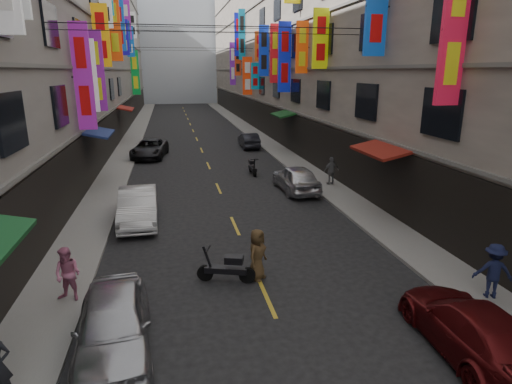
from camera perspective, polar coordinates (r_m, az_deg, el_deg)
name	(u,v)px	position (r m, az deg, el deg)	size (l,w,h in m)	color
sidewalk_left	(131,140)	(41.24, -16.30, 6.62)	(2.00, 90.00, 0.12)	slate
sidewalk_right	(259,137)	(41.95, 0.36, 7.40)	(2.00, 90.00, 0.12)	slate
building_row_left	(48,30)	(41.85, -26.01, 18.81)	(10.14, 90.00, 19.00)	gray
building_row_right	(321,35)	(43.24, 8.68, 20.00)	(10.14, 90.00, 19.00)	#A39588
haze_block	(178,46)	(90.78, -10.38, 18.63)	(18.00, 8.00, 22.00)	#B0BAC5
shop_signage	(199,31)	(33.98, -7.63, 20.47)	(14.00, 55.00, 11.79)	#0F10B3
street_awnings	(191,130)	(24.86, -8.63, 8.21)	(13.99, 35.20, 0.41)	#155023
overhead_cables	(204,28)	(28.84, -6.92, 20.86)	(14.00, 38.04, 1.24)	black
lane_markings	(199,144)	(38.21, -7.61, 6.34)	(0.12, 80.20, 0.01)	gold
scooter_crossing	(227,268)	(13.23, -3.88, -10.14)	(1.75, 0.76, 1.14)	black
scooter_far_right	(253,167)	(26.64, -0.47, 3.30)	(0.50, 1.80, 1.14)	black
car_left_near	(113,325)	(10.64, -18.48, -16.43)	(1.64, 4.08, 1.39)	#B2B1B6
car_left_mid	(138,206)	(18.71, -15.45, -1.86)	(1.53, 4.40, 1.45)	silver
car_left_far	(150,149)	(32.81, -13.99, 5.63)	(2.23, 4.83, 1.34)	black
car_right_near	(471,328)	(11.26, 26.76, -15.89)	(1.75, 4.31, 1.25)	#560E10
car_right_mid	(296,178)	(22.88, 5.34, 1.84)	(1.70, 4.22, 1.44)	silver
car_right_far	(249,140)	(36.03, -0.94, 6.90)	(1.33, 3.80, 1.25)	#222329
pedestrian_lfar	(68,274)	(12.93, -23.81, -10.01)	(0.75, 0.51, 1.54)	#C3678C
pedestrian_rnear	(493,271)	(13.69, 29.09, -9.16)	(1.02, 0.53, 1.58)	#131734
pedestrian_rfar	(331,171)	(24.08, 10.02, 2.82)	(0.91, 0.52, 1.56)	#5E5D60
pedestrian_crossing	(257,254)	(13.22, 0.15, -8.33)	(0.80, 0.54, 1.63)	#44311B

